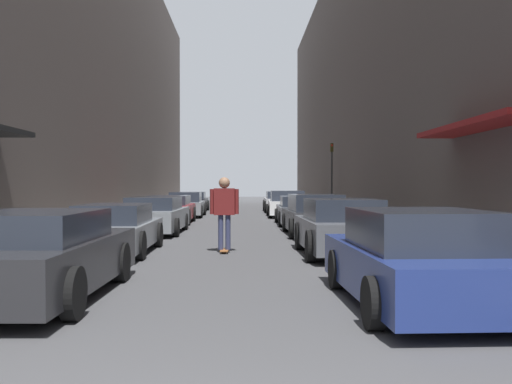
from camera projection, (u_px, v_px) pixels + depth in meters
ground at (234, 226)px, 23.15m from camera, size 113.19×113.19×0.00m
curb_strip_left at (141, 218)px, 28.18m from camera, size 1.80×51.45×0.12m
curb_strip_right at (329, 217)px, 28.40m from camera, size 1.80×51.45×0.12m
building_row_left at (81, 62)px, 28.01m from camera, size 4.90×51.45×15.50m
building_row_right at (387, 73)px, 28.37m from camera, size 4.90×51.45×14.49m
parked_car_left_0 at (38, 256)px, 8.44m from camera, size 2.04×4.66×1.31m
parked_car_left_1 at (116, 229)px, 14.05m from camera, size 1.86×4.39×1.22m
parked_car_left_2 at (155, 216)px, 19.81m from camera, size 1.96×4.67×1.27m
parked_car_left_3 at (170, 210)px, 24.90m from camera, size 2.01×4.21×1.23m
parked_car_left_4 at (186, 205)px, 30.14m from camera, size 1.91×4.39×1.31m
parked_car_left_5 at (193, 202)px, 35.98m from camera, size 1.91×4.70×1.24m
parked_car_right_0 at (418, 260)px, 7.92m from camera, size 2.02×4.30×1.35m
parked_car_right_1 at (341, 228)px, 13.64m from camera, size 1.95×4.06×1.36m
parked_car_right_2 at (314, 216)px, 19.11m from camera, size 1.92×4.65×1.37m
parked_car_right_3 at (299, 211)px, 24.19m from camera, size 1.89×4.28×1.22m
parked_car_right_4 at (287, 204)px, 29.92m from camera, size 2.04×4.15×1.38m
parked_car_right_5 at (279, 202)px, 35.32m from camera, size 1.91×4.35×1.28m
skateboarder at (224, 206)px, 14.23m from camera, size 0.72×0.78×1.88m
traffic_light at (332, 171)px, 30.22m from camera, size 0.16×0.22×3.77m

